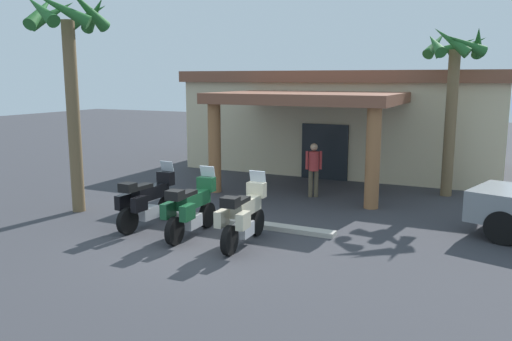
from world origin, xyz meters
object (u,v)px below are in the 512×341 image
object	(u,v)px
motorcycle_cream	(243,216)
motorcycle_black	(147,200)
motel_building	(348,119)
palm_tree_near_portico	(454,72)
palm_tree_roadside	(69,48)
motorcycle_green	(191,208)
pedestrian	(314,166)

from	to	relation	value
motorcycle_cream	motorcycle_black	bearing A→B (deg)	81.79
motel_building	motorcycle_black	bearing A→B (deg)	-100.64
motel_building	palm_tree_near_portico	size ratio (longest dim) A/B	2.36
motorcycle_cream	palm_tree_roadside	world-z (taller)	palm_tree_roadside
motorcycle_green	motorcycle_cream	xyz separation A→B (m)	(1.46, -0.06, 0.00)
motorcycle_cream	palm_tree_near_portico	size ratio (longest dim) A/B	0.41
motorcycle_green	pedestrian	bearing A→B (deg)	-15.42
palm_tree_roadside	palm_tree_near_portico	world-z (taller)	palm_tree_roadside
motorcycle_green	motorcycle_cream	size ratio (longest dim) A/B	1.00
motorcycle_green	motorcycle_cream	bearing A→B (deg)	-94.56
palm_tree_near_portico	palm_tree_roadside	bearing A→B (deg)	-144.17
motorcycle_black	pedestrian	world-z (taller)	pedestrian
pedestrian	motorcycle_black	bearing A→B (deg)	124.57
motel_building	palm_tree_roadside	world-z (taller)	palm_tree_roadside
palm_tree_roadside	motorcycle_cream	bearing A→B (deg)	-6.88
pedestrian	palm_tree_near_portico	world-z (taller)	palm_tree_near_portico
motel_building	pedestrian	size ratio (longest dim) A/B	7.34
motorcycle_black	motorcycle_cream	xyz separation A→B (m)	(2.92, -0.25, 0.00)
palm_tree_roadside	pedestrian	bearing A→B (deg)	40.28
motorcycle_black	palm_tree_roadside	size ratio (longest dim) A/B	0.36
motel_building	motorcycle_black	size ratio (longest dim) A/B	5.80
palm_tree_near_portico	motorcycle_green	bearing A→B (deg)	-124.53
pedestrian	motorcycle_green	bearing A→B (deg)	139.24
motel_building	motorcycle_black	world-z (taller)	motel_building
motorcycle_cream	pedestrian	world-z (taller)	pedestrian
motel_building	palm_tree_roadside	bearing A→B (deg)	-114.46
palm_tree_near_portico	motel_building	bearing A→B (deg)	137.51
motel_building	palm_tree_near_portico	world-z (taller)	palm_tree_near_portico
palm_tree_roadside	motorcycle_green	bearing A→B (deg)	-8.44
motorcycle_black	palm_tree_roadside	distance (m)	4.85
motel_building	motorcycle_cream	bearing A→B (deg)	-86.12
motorcycle_black	pedestrian	distance (m)	5.80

